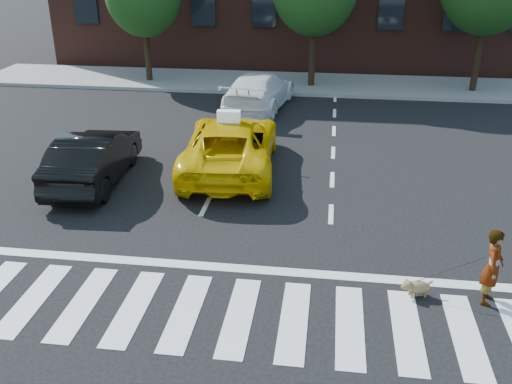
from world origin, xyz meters
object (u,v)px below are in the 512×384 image
Objects in this scene: taxi at (231,145)px; woman at (493,267)px; black_sedan at (94,157)px; dog at (416,287)px; white_suv at (259,90)px.

taxi reaches higher than woman.
black_sedan is 6.91× the size of dog.
woman reaches higher than dog.
dog is at bearing 109.04° from woman.
taxi is 8.66× the size of dog.
dog is (4.66, -12.44, -0.51)m from white_suv.
woman is (5.99, -12.42, 0.04)m from white_suv.
white_suv is (-0.01, 6.52, -0.04)m from taxi.
taxi is 1.25× the size of black_sedan.
dog is (8.26, -4.52, -0.51)m from black_sedan.
taxi reaches higher than black_sedan.
woman is at bearing 151.48° from black_sedan.
black_sedan reaches higher than white_suv.
woman reaches higher than black_sedan.
white_suv is 13.79m from woman.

